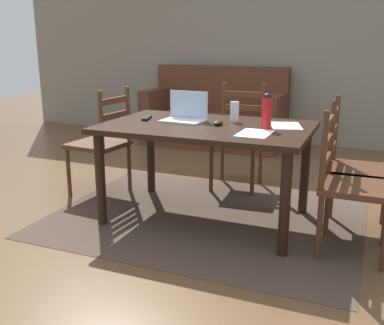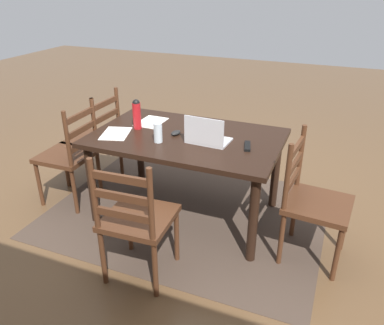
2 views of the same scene
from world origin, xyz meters
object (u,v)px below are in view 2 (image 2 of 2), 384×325
at_px(laptop, 207,136).
at_px(drinking_glass, 158,133).
at_px(chair_right_near, 95,140).
at_px(chair_left_far, 313,202).
at_px(computer_mouse, 176,133).
at_px(dining_table, 186,146).
at_px(chair_right_far, 70,155).
at_px(water_bottle, 137,114).
at_px(tv_remote, 247,146).
at_px(chair_far_head, 136,220).

relative_size(laptop, drinking_glass, 2.15).
xyz_separation_m(chair_right_near, drinking_glass, (-0.90, 0.39, 0.35)).
bearing_deg(chair_left_far, computer_mouse, -8.69).
xyz_separation_m(laptop, drinking_glass, (0.36, 0.11, 0.02)).
relative_size(chair_left_far, drinking_glass, 6.15).
relative_size(dining_table, drinking_glass, 9.86).
distance_m(chair_right_far, drinking_glass, 0.96).
height_order(chair_right_near, drinking_glass, chair_right_near).
bearing_deg(laptop, drinking_glass, 17.48).
bearing_deg(computer_mouse, chair_right_near, 1.09).
bearing_deg(drinking_glass, dining_table, -127.11).
xyz_separation_m(chair_left_far, water_bottle, (1.50, -0.18, 0.41)).
xyz_separation_m(chair_right_far, water_bottle, (-0.60, -0.19, 0.41)).
height_order(dining_table, water_bottle, water_bottle).
bearing_deg(chair_left_far, drinking_glass, 0.58).
bearing_deg(tv_remote, laptop, -6.31).
bearing_deg(drinking_glass, computer_mouse, -109.55).
distance_m(drinking_glass, computer_mouse, 0.21).
bearing_deg(water_bottle, tv_remote, 177.81).
height_order(dining_table, laptop, laptop).
height_order(chair_right_far, chair_left_far, same).
height_order(chair_far_head, water_bottle, water_bottle).
relative_size(chair_far_head, computer_mouse, 9.50).
relative_size(chair_far_head, chair_right_near, 1.00).
bearing_deg(computer_mouse, chair_far_head, 109.38).
xyz_separation_m(dining_table, laptop, (-0.21, 0.09, 0.15)).
relative_size(chair_far_head, chair_left_far, 1.00).
height_order(chair_far_head, laptop, laptop).
height_order(dining_table, chair_far_head, chair_far_head).
relative_size(chair_right_far, water_bottle, 3.74).
distance_m(chair_right_far, chair_far_head, 1.24).
xyz_separation_m(chair_right_near, tv_remote, (-1.57, 0.24, 0.28)).
distance_m(chair_far_head, chair_left_far, 1.24).
distance_m(chair_right_far, water_bottle, 0.75).
bearing_deg(laptop, water_bottle, -7.16).
xyz_separation_m(dining_table, water_bottle, (0.45, 0.01, 0.22)).
bearing_deg(tv_remote, chair_right_near, -23.11).
height_order(water_bottle, computer_mouse, water_bottle).
distance_m(chair_far_head, laptop, 0.86).
height_order(chair_far_head, drinking_glass, chair_far_head).
height_order(chair_far_head, computer_mouse, chair_far_head).
distance_m(chair_right_far, chair_right_near, 0.39).
height_order(chair_right_far, computer_mouse, chair_right_far).
height_order(chair_left_far, drinking_glass, chair_left_far).
relative_size(chair_far_head, water_bottle, 3.74).
relative_size(laptop, computer_mouse, 3.32).
height_order(chair_left_far, tv_remote, chair_left_far).
bearing_deg(dining_table, chair_right_far, 10.39).
height_order(dining_table, chair_right_near, chair_right_near).
height_order(chair_left_far, laptop, laptop).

